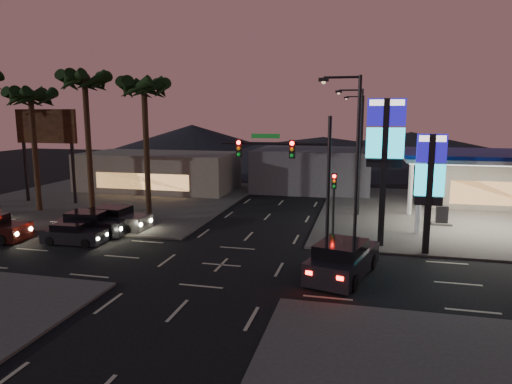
% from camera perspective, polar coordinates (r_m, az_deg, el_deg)
% --- Properties ---
extents(ground, '(140.00, 140.00, 0.00)m').
position_cam_1_polar(ground, '(25.17, -4.36, -9.07)').
color(ground, black).
rests_on(ground, ground).
extents(corner_lot_ne, '(24.00, 24.00, 0.12)m').
position_cam_1_polar(corner_lot_ne, '(40.42, 25.52, -2.69)').
color(corner_lot_ne, '#47443F').
rests_on(corner_lot_ne, ground).
extents(corner_lot_nw, '(24.00, 24.00, 0.12)m').
position_cam_1_polar(corner_lot_nw, '(45.88, -17.41, -0.79)').
color(corner_lot_nw, '#47443F').
rests_on(corner_lot_nw, ground).
extents(gas_station, '(12.20, 8.20, 5.47)m').
position_cam_1_polar(gas_station, '(35.85, 27.41, 3.82)').
color(gas_station, silver).
rests_on(gas_station, ground).
extents(convenience_store, '(10.00, 6.00, 4.00)m').
position_cam_1_polar(convenience_store, '(45.35, 26.88, 0.96)').
color(convenience_store, '#726B5B').
rests_on(convenience_store, ground).
extents(pylon_sign_tall, '(2.20, 0.35, 9.00)m').
position_cam_1_polar(pylon_sign_tall, '(28.23, 15.82, 5.91)').
color(pylon_sign_tall, black).
rests_on(pylon_sign_tall, ground).
extents(pylon_sign_short, '(1.60, 0.35, 7.00)m').
position_cam_1_polar(pylon_sign_short, '(27.62, 20.92, 1.93)').
color(pylon_sign_short, black).
rests_on(pylon_sign_short, ground).
extents(traffic_signal_mast, '(6.10, 0.39, 8.00)m').
position_cam_1_polar(traffic_signal_mast, '(25.07, 5.11, 3.12)').
color(traffic_signal_mast, black).
rests_on(traffic_signal_mast, ground).
extents(pedestal_signal, '(0.32, 0.39, 4.30)m').
position_cam_1_polar(pedestal_signal, '(30.15, 9.71, -0.29)').
color(pedestal_signal, black).
rests_on(pedestal_signal, ground).
extents(streetlight_near, '(2.14, 0.25, 10.00)m').
position_cam_1_polar(streetlight_near, '(23.79, 12.04, 3.77)').
color(streetlight_near, black).
rests_on(streetlight_near, ground).
extents(streetlight_mid, '(2.14, 0.25, 10.00)m').
position_cam_1_polar(streetlight_mid, '(36.74, 12.60, 5.80)').
color(streetlight_mid, black).
rests_on(streetlight_mid, ground).
extents(streetlight_far, '(2.14, 0.25, 10.00)m').
position_cam_1_polar(streetlight_far, '(50.72, 12.89, 6.82)').
color(streetlight_far, black).
rests_on(streetlight_far, ground).
extents(palm_a, '(4.41, 4.41, 10.86)m').
position_cam_1_polar(palm_a, '(36.10, -13.79, 11.58)').
color(palm_a, black).
rests_on(palm_a, ground).
extents(palm_b, '(4.41, 4.41, 11.46)m').
position_cam_1_polar(palm_b, '(38.65, -20.59, 11.92)').
color(palm_b, black).
rests_on(palm_b, ground).
extents(palm_c, '(4.41, 4.41, 10.26)m').
position_cam_1_polar(palm_c, '(41.59, -26.31, 9.84)').
color(palm_c, black).
rests_on(palm_c, ground).
extents(billboard, '(6.00, 0.30, 8.50)m').
position_cam_1_polar(billboard, '(45.28, -24.71, 6.63)').
color(billboard, black).
rests_on(billboard, ground).
extents(building_far_west, '(16.00, 8.00, 4.00)m').
position_cam_1_polar(building_far_west, '(49.88, -12.03, 2.52)').
color(building_far_west, '#726B5B').
rests_on(building_far_west, ground).
extents(building_far_mid, '(12.00, 9.00, 4.40)m').
position_cam_1_polar(building_far_mid, '(49.31, 7.12, 2.81)').
color(building_far_mid, '#4C4C51').
rests_on(building_far_mid, ground).
extents(hill_left, '(40.00, 40.00, 6.00)m').
position_cam_1_polar(hill_left, '(88.91, -7.97, 6.39)').
color(hill_left, black).
rests_on(hill_left, ground).
extents(hill_right, '(50.00, 50.00, 5.00)m').
position_cam_1_polar(hill_right, '(83.20, 18.77, 5.39)').
color(hill_right, black).
rests_on(hill_right, ground).
extents(hill_center, '(60.00, 60.00, 4.00)m').
position_cam_1_polar(hill_center, '(83.21, 8.37, 5.46)').
color(hill_center, black).
rests_on(hill_center, ground).
extents(car_lane_a_front, '(4.04, 1.79, 1.30)m').
position_cam_1_polar(car_lane_a_front, '(31.18, -21.83, -4.89)').
color(car_lane_a_front, black).
rests_on(car_lane_a_front, ground).
extents(car_lane_b_front, '(5.11, 2.42, 1.63)m').
position_cam_1_polar(car_lane_b_front, '(33.85, -17.23, -3.23)').
color(car_lane_b_front, '#505052').
rests_on(car_lane_b_front, ground).
extents(car_lane_b_mid, '(5.04, 2.39, 1.60)m').
position_cam_1_polar(car_lane_b_mid, '(32.87, -19.95, -3.78)').
color(car_lane_b_mid, black).
rests_on(car_lane_b_mid, ground).
extents(suv_station, '(3.64, 5.87, 1.83)m').
position_cam_1_polar(suv_station, '(23.63, 10.76, -8.32)').
color(suv_station, black).
rests_on(suv_station, ground).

